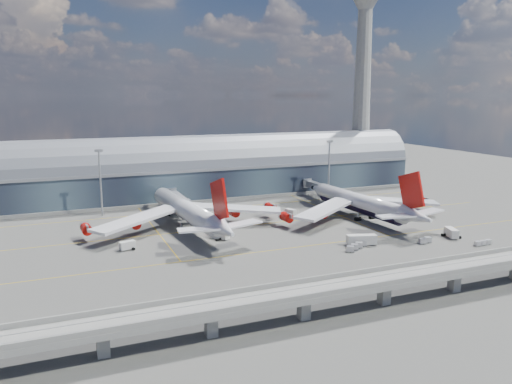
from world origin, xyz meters
name	(u,v)px	position (x,y,z in m)	size (l,w,h in m)	color
ground	(280,239)	(0.00, 0.00, 0.00)	(500.00, 500.00, 0.00)	#474744
taxi_lines	(254,223)	(0.00, 22.11, 0.01)	(200.00, 80.12, 0.01)	gold
terminal	(209,171)	(0.00, 77.99, 11.34)	(200.00, 30.00, 28.00)	#1F2634
control_tower	(362,84)	(85.00, 83.00, 51.64)	(19.00, 19.00, 103.00)	gray
guideway	(385,281)	(0.00, -55.00, 5.29)	(220.00, 8.50, 7.20)	gray
floodlight_mast_left	(100,181)	(-50.00, 55.00, 13.63)	(3.00, 0.70, 25.70)	gray
floodlight_mast_right	(329,167)	(50.00, 55.00, 13.63)	(3.00, 0.70, 25.70)	gray
airliner_left	(188,211)	(-24.23, 22.73, 6.46)	(70.66, 74.28, 22.62)	white
airliner_right	(362,203)	(40.14, 13.64, 5.71)	(66.37, 69.38, 22.00)	white
jet_bridge_left	(177,198)	(-20.95, 53.12, 5.18)	(4.40, 28.00, 7.25)	gray
jet_bridge_right	(320,187)	(43.52, 51.18, 5.18)	(4.40, 32.00, 7.25)	gray
service_truck_0	(220,234)	(-17.81, 7.70, 1.43)	(5.19, 6.87, 2.76)	beige
service_truck_1	(127,245)	(-47.22, 6.88, 1.34)	(4.97, 3.21, 2.66)	beige
service_truck_2	(362,240)	(20.59, -15.61, 1.72)	(9.47, 5.07, 3.30)	beige
service_truck_3	(451,233)	(52.56, -19.43, 1.56)	(4.35, 6.76, 3.05)	beige
service_truck_4	(291,212)	(17.25, 27.48, 1.29)	(3.49, 4.85, 2.56)	beige
service_truck_5	(212,221)	(-14.88, 25.57, 1.54)	(4.60, 6.66, 3.01)	beige
cargo_train_0	(357,246)	(17.05, -18.36, 0.89)	(9.85, 6.24, 1.72)	gray
cargo_train_1	(483,243)	(55.33, -29.85, 0.76)	(6.55, 1.58, 1.46)	gray
cargo_train_2	(425,240)	(40.30, -21.31, 0.87)	(5.14, 2.63, 1.67)	gray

